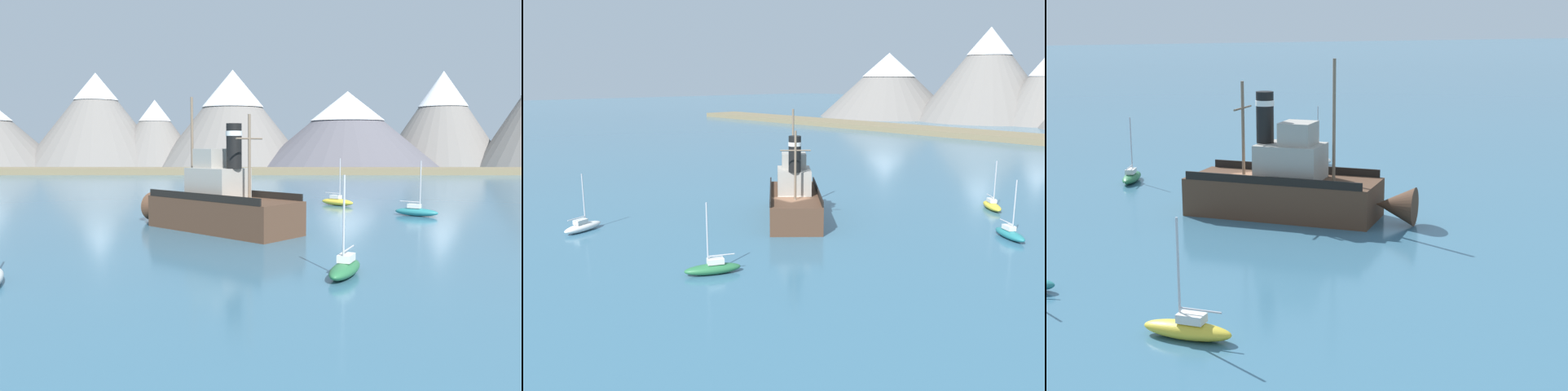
% 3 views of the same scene
% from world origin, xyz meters
% --- Properties ---
extents(ground_plane, '(600.00, 600.00, 0.00)m').
position_xyz_m(ground_plane, '(0.00, 0.00, 0.00)').
color(ground_plane, '#38667F').
extents(mountain_ridge, '(200.36, 57.65, 32.00)m').
position_xyz_m(mountain_ridge, '(2.10, 121.36, 13.33)').
color(mountain_ridge, slate).
rests_on(mountain_ridge, ground).
extents(shoreline_strip, '(240.00, 12.00, 1.20)m').
position_xyz_m(shoreline_strip, '(0.00, 80.71, 0.60)').
color(shoreline_strip, '#7A6B4C').
rests_on(shoreline_strip, ground).
extents(old_tugboat, '(13.00, 12.10, 9.90)m').
position_xyz_m(old_tugboat, '(-1.74, 1.94, 1.83)').
color(old_tugboat, '#4C3323').
rests_on(old_tugboat, ground).
extents(sailboat_teal, '(3.81, 2.94, 4.90)m').
position_xyz_m(sailboat_teal, '(15.23, 9.96, 0.43)').
color(sailboat_teal, '#23757A').
rests_on(sailboat_teal, ground).
extents(sailboat_green, '(2.56, 3.92, 4.90)m').
position_xyz_m(sailboat_green, '(5.63, -12.56, 0.43)').
color(sailboat_green, '#286B3D').
rests_on(sailboat_green, ground).
extents(sailboat_yellow, '(3.56, 3.36, 4.90)m').
position_xyz_m(sailboat_yellow, '(9.37, 18.49, 0.43)').
color(sailboat_yellow, gold).
rests_on(sailboat_yellow, ground).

